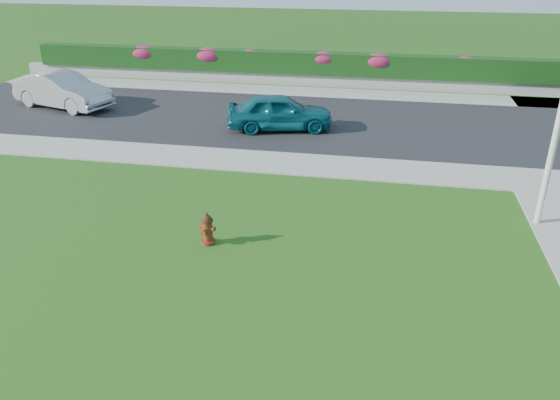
% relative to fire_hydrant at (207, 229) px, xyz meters
% --- Properties ---
extents(ground, '(120.00, 120.00, 0.00)m').
position_rel_fire_hydrant_xyz_m(ground, '(1.95, -3.32, -0.39)').
color(ground, black).
rests_on(ground, ground).
extents(street_far, '(26.00, 8.00, 0.04)m').
position_rel_fire_hydrant_xyz_m(street_far, '(-3.05, 10.68, -0.37)').
color(street_far, black).
rests_on(street_far, ground).
extents(sidewalk_far, '(24.00, 2.00, 0.04)m').
position_rel_fire_hydrant_xyz_m(sidewalk_far, '(-4.05, 5.68, -0.37)').
color(sidewalk_far, gray).
rests_on(sidewalk_far, ground).
extents(curb_corner, '(2.00, 2.00, 0.04)m').
position_rel_fire_hydrant_xyz_m(curb_corner, '(8.95, 5.68, -0.37)').
color(curb_corner, gray).
rests_on(curb_corner, ground).
extents(sidewalk_beyond, '(34.00, 2.00, 0.04)m').
position_rel_fire_hydrant_xyz_m(sidewalk_beyond, '(0.95, 15.68, -0.37)').
color(sidewalk_beyond, gray).
rests_on(sidewalk_beyond, ground).
extents(retaining_wall, '(34.00, 0.40, 0.60)m').
position_rel_fire_hydrant_xyz_m(retaining_wall, '(0.95, 17.18, -0.09)').
color(retaining_wall, gray).
rests_on(retaining_wall, ground).
extents(hedge, '(32.00, 0.90, 1.10)m').
position_rel_fire_hydrant_xyz_m(hedge, '(0.95, 17.28, 0.76)').
color(hedge, black).
rests_on(hedge, retaining_wall).
extents(fire_hydrant, '(0.43, 0.40, 0.81)m').
position_rel_fire_hydrant_xyz_m(fire_hydrant, '(0.00, 0.00, 0.00)').
color(fire_hydrant, '#49200B').
rests_on(fire_hydrant, ground).
extents(sedan_teal, '(4.38, 2.57, 1.40)m').
position_rel_fire_hydrant_xyz_m(sedan_teal, '(-0.01, 9.31, 0.35)').
color(sedan_teal, '#0C5762').
rests_on(sedan_teal, street_far).
extents(sedan_silver, '(4.98, 2.97, 1.55)m').
position_rel_fire_hydrant_xyz_m(sedan_silver, '(-10.12, 10.67, 0.43)').
color(sedan_silver, '#A5A8AC').
rests_on(sedan_silver, street_far).
extents(utility_pole, '(0.16, 0.16, 5.67)m').
position_rel_fire_hydrant_xyz_m(utility_pole, '(8.13, 2.63, 2.45)').
color(utility_pole, silver).
rests_on(utility_pole, ground).
extents(flower_clump_a, '(1.50, 0.97, 0.75)m').
position_rel_fire_hydrant_xyz_m(flower_clump_a, '(-9.03, 17.18, 1.01)').
color(flower_clump_a, '#AC1D5C').
rests_on(flower_clump_a, hedge).
extents(flower_clump_b, '(1.57, 1.01, 0.78)m').
position_rel_fire_hydrant_xyz_m(flower_clump_b, '(-5.37, 17.18, 1.00)').
color(flower_clump_b, '#AC1D5C').
rests_on(flower_clump_b, hedge).
extents(flower_clump_c, '(1.03, 0.66, 0.52)m').
position_rel_fire_hydrant_xyz_m(flower_clump_c, '(-3.10, 17.18, 1.11)').
color(flower_clump_c, '#AC1D5C').
rests_on(flower_clump_c, hedge).
extents(flower_clump_d, '(1.37, 0.88, 0.69)m').
position_rel_fire_hydrant_xyz_m(flower_clump_d, '(0.78, 17.18, 1.04)').
color(flower_clump_d, '#AC1D5C').
rests_on(flower_clump_d, hedge).
extents(flower_clump_e, '(1.53, 0.99, 0.77)m').
position_rel_fire_hydrant_xyz_m(flower_clump_e, '(3.56, 17.18, 1.01)').
color(flower_clump_e, '#AC1D5C').
rests_on(flower_clump_e, hedge).
extents(flower_clump_f, '(1.06, 0.68, 0.53)m').
position_rel_fire_hydrant_xyz_m(flower_clump_f, '(7.74, 17.18, 1.10)').
color(flower_clump_f, '#AC1D5C').
rests_on(flower_clump_f, hedge).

